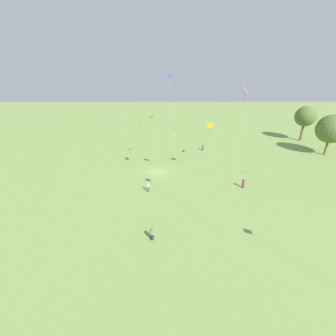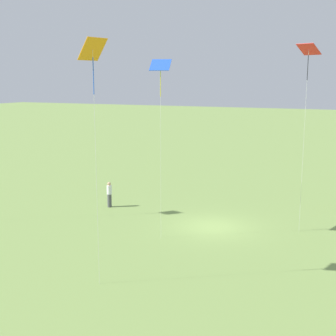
{
  "view_description": "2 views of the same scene",
  "coord_description": "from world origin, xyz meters",
  "px_view_note": "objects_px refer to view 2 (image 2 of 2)",
  "views": [
    {
      "loc": [
        40.81,
        1.79,
        18.17
      ],
      "look_at": [
        6.47,
        1.97,
        3.64
      ],
      "focal_mm": 24.0,
      "sensor_mm": 36.0,
      "label": 1
    },
    {
      "loc": [
        -8.49,
        25.25,
        8.54
      ],
      "look_at": [
        1.05,
        4.14,
        4.18
      ],
      "focal_mm": 50.0,
      "sensor_mm": 36.0,
      "label": 2
    }
  ],
  "objects_px": {
    "kite_4": "(160,70)",
    "kite_6": "(308,55)",
    "person_3": "(109,194)",
    "kite_7": "(93,57)"
  },
  "relations": [
    {
      "from": "kite_7",
      "to": "kite_4",
      "type": "bearing_deg",
      "value": -119.24
    },
    {
      "from": "kite_4",
      "to": "kite_7",
      "type": "relative_size",
      "value": 0.95
    },
    {
      "from": "kite_4",
      "to": "kite_6",
      "type": "height_order",
      "value": "kite_6"
    },
    {
      "from": "kite_6",
      "to": "kite_4",
      "type": "bearing_deg",
      "value": 100.46
    },
    {
      "from": "kite_4",
      "to": "kite_7",
      "type": "height_order",
      "value": "kite_7"
    },
    {
      "from": "person_3",
      "to": "kite_4",
      "type": "distance_m",
      "value": 10.94
    },
    {
      "from": "kite_6",
      "to": "kite_7",
      "type": "bearing_deg",
      "value": 126.46
    },
    {
      "from": "kite_6",
      "to": "person_3",
      "type": "bearing_deg",
      "value": 68.16
    },
    {
      "from": "kite_4",
      "to": "kite_7",
      "type": "bearing_deg",
      "value": -58.42
    },
    {
      "from": "kite_6",
      "to": "kite_7",
      "type": "xyz_separation_m",
      "value": [
        6.64,
        10.7,
        -0.42
      ]
    }
  ]
}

